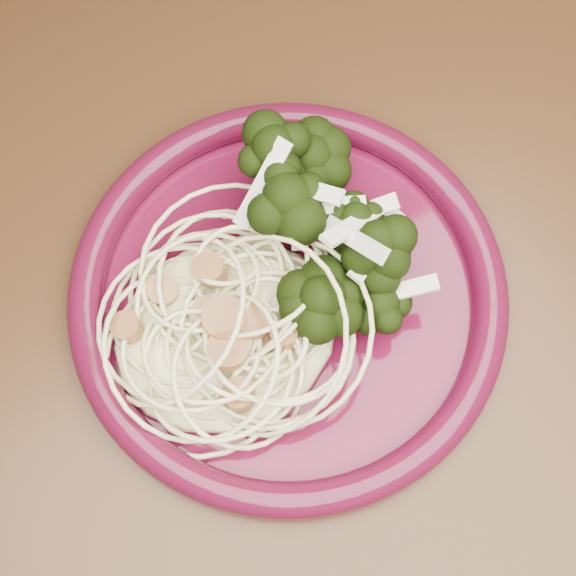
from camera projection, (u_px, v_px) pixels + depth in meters
The scene contains 6 objects.
dining_table at pixel (287, 429), 0.59m from camera, with size 1.20×0.80×0.75m.
dinner_plate at pixel (288, 293), 0.51m from camera, with size 0.31×0.31×0.02m.
spaghetti_pile at pixel (225, 327), 0.49m from camera, with size 0.14×0.12×0.03m, color #F3EDAD.
scallop_cluster at pixel (221, 306), 0.46m from camera, with size 0.13×0.13×0.04m, color #A76A39, non-canonical shape.
broccoli_pile at pixel (363, 232), 0.50m from camera, with size 0.10×0.16×0.06m, color black.
onion_garnish at pixel (368, 207), 0.47m from camera, with size 0.07×0.10×0.05m, color #EDE4CA, non-canonical shape.
Camera 1 is at (-0.05, -0.10, 1.24)m, focal length 50.00 mm.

